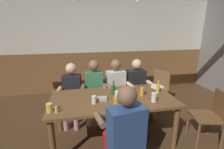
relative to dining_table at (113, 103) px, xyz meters
The scene contains 22 objects.
ground_plane 0.69m from the dining_table, 90.00° to the right, with size 7.96×7.96×0.00m, color #4C331E.
back_wall_upper 2.65m from the dining_table, 90.00° to the left, with size 6.63×0.12×1.45m, color beige.
back_wall_wainscot 2.37m from the dining_table, 90.00° to the left, with size 6.63×0.12×1.14m, color brown.
dining_table is the anchor object (origin of this frame).
person_0 0.97m from the dining_table, 133.86° to the left, with size 0.52×0.56×1.19m.
person_1 0.75m from the dining_table, 107.90° to the left, with size 0.52×0.56×1.23m.
person_2 0.75m from the dining_table, 72.03° to the left, with size 0.55×0.56×1.23m.
person_3 0.97m from the dining_table, 46.90° to the left, with size 0.53×0.53×1.21m.
person_4 0.73m from the dining_table, 90.92° to the right, with size 0.60×0.60×1.25m.
chair_empty_near_right 1.62m from the dining_table, 12.29° to the right, with size 0.52×0.52×0.88m.
chair_empty_near_left 1.60m from the dining_table, 36.53° to the left, with size 0.62×0.62×0.88m.
table_candle 0.89m from the dining_table, 158.63° to the right, with size 0.04×0.04×0.08m, color #F9E08C.
condiment_caddy 0.22m from the dining_table, 161.01° to the right, with size 0.14×0.10×0.05m, color #B2B7BC.
plate_0 0.96m from the dining_table, 18.32° to the left, with size 0.24×0.24×0.01m, color white.
bottle_0 0.23m from the dining_table, 74.22° to the left, with size 0.07×0.07×0.23m.
bottle_1 0.81m from the dining_table, ahead, with size 0.06×0.06×0.21m.
pint_glass_0 0.97m from the dining_table, 162.73° to the right, with size 0.08×0.08×0.12m, color #E5C64C.
pint_glass_1 0.51m from the dining_table, ahead, with size 0.07×0.07×0.13m, color gold.
pint_glass_2 0.17m from the dining_table, ahead, with size 0.07×0.07×0.11m, color white.
pint_glass_3 0.38m from the dining_table, 154.62° to the right, with size 0.07×0.07×0.12m, color white.
pint_glass_4 0.65m from the dining_table, 24.14° to the right, with size 0.08×0.08×0.14m, color white.
pint_glass_5 0.37m from the dining_table, 92.63° to the right, with size 0.08×0.08×0.15m, color gold.
Camera 1 is at (-0.48, -2.24, 1.87)m, focal length 26.60 mm.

